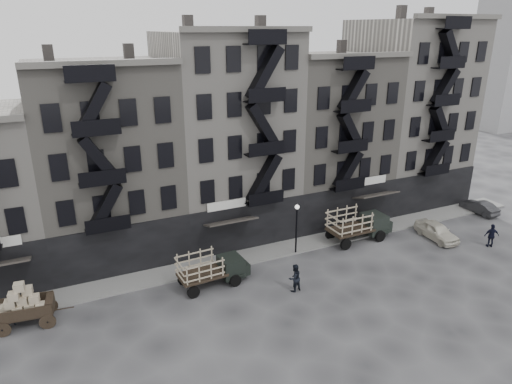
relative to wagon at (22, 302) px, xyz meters
name	(u,v)px	position (x,y,z in m)	size (l,w,h in m)	color
ground	(278,277)	(16.74, -1.51, -1.67)	(140.00, 140.00, 0.00)	#38383A
sidewalk	(256,254)	(16.74, 2.24, -1.59)	(55.00, 2.50, 0.15)	slate
building_midwest	(107,161)	(6.74, 8.32, 5.84)	(10.00, 11.35, 16.20)	slate
building_center	(226,136)	(16.74, 8.32, 6.84)	(10.00, 11.35, 18.20)	#ABA69D
building_mideast	(324,137)	(26.74, 8.32, 5.84)	(10.00, 11.35, 16.20)	slate
building_east	(407,113)	(36.74, 8.32, 7.34)	(10.00, 11.35, 19.20)	#ABA69D
lamp_post	(297,222)	(19.74, 1.09, 1.12)	(0.36, 0.36, 4.28)	black
wagon	(22,302)	(0.00, 0.00, 0.00)	(3.63, 2.23, 2.92)	black
stake_truck_west	(211,267)	(12.00, -0.48, -0.21)	(5.17, 2.35, 2.54)	black
stake_truck_east	(358,222)	(25.84, 1.09, -0.02)	(5.78, 2.45, 2.89)	black
car_east	(437,231)	(32.20, -1.61, -0.93)	(1.73, 4.30, 1.46)	beige
car_far	(479,207)	(40.49, 0.97, -1.04)	(1.33, 3.81, 1.25)	#262729
pedestrian_west	(10,313)	(-0.80, 0.27, -0.73)	(0.68, 0.45, 1.86)	black
pedestrian_mid	(295,278)	(16.93, -3.64, -0.65)	(0.98, 0.77, 2.02)	black
policeman	(492,236)	(35.13, -4.67, -0.65)	(1.19, 0.49, 2.03)	black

